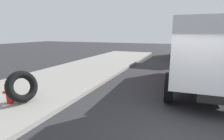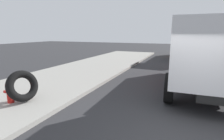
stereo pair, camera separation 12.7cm
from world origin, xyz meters
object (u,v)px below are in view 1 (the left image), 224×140
Objects in this scene: dump_truck_red at (202,54)px; dump_truck_orange at (188,42)px; loose_tire at (22,86)px; fire_hydrant at (9,92)px.

dump_truck_orange is at bearing 2.06° from dump_truck_red.
dump_truck_red reaches higher than loose_tire.
loose_tire is 0.16× the size of dump_truck_red.
dump_truck_orange is (15.39, -5.78, 1.06)m from fire_hydrant.
loose_tire is 7.40m from dump_truck_red.
dump_truck_orange reaches higher than fire_hydrant.
fire_hydrant is 0.11× the size of dump_truck_orange.
dump_truck_red is at bearing -177.94° from dump_truck_orange.
fire_hydrant is 16.47m from dump_truck_orange.
loose_tire is at bearing 160.20° from dump_truck_orange.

